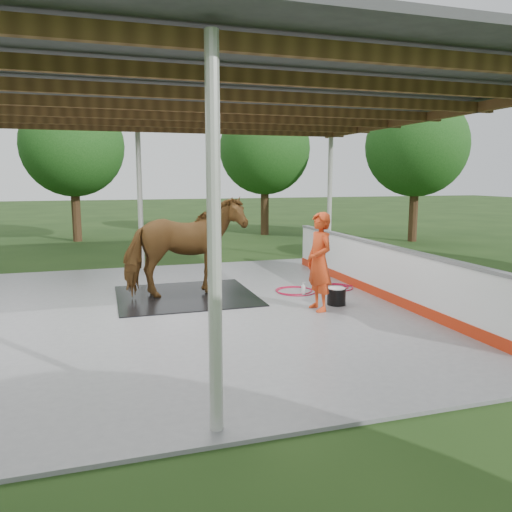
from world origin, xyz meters
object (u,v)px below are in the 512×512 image
object	(u,v)px
horse	(185,247)
handler	(319,262)
dasher_board	(376,270)
wash_bucket	(336,296)

from	to	relation	value
horse	handler	bearing A→B (deg)	-137.02
dasher_board	horse	distance (m)	4.15
handler	wash_bucket	xyz separation A→B (m)	(0.51, 0.26, -0.77)
wash_bucket	dasher_board	bearing A→B (deg)	23.56
wash_bucket	horse	bearing A→B (deg)	149.88
dasher_board	horse	bearing A→B (deg)	164.73
dasher_board	horse	size ratio (longest dim) A/B	3.21
horse	dasher_board	bearing A→B (deg)	-112.75
horse	handler	xyz separation A→B (m)	(2.26, -1.87, -0.13)
dasher_board	handler	bearing A→B (deg)	-155.34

